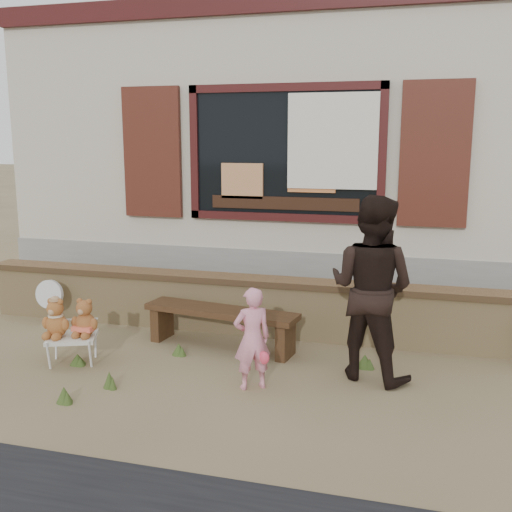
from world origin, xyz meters
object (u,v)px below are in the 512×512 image
(folding_chair, at_px, (72,338))
(adult, at_px, (371,288))
(teddy_bear_right, at_px, (85,317))
(teddy_bear_left, at_px, (56,317))
(child, at_px, (252,338))
(bench, at_px, (221,319))

(folding_chair, distance_m, adult, 3.01)
(folding_chair, xyz_separation_m, teddy_bear_right, (0.13, 0.05, 0.22))
(teddy_bear_left, height_order, teddy_bear_right, teddy_bear_left)
(teddy_bear_left, relative_size, teddy_bear_right, 1.02)
(teddy_bear_right, xyz_separation_m, child, (1.79, -0.16, -0.01))
(bench, height_order, folding_chair, bench)
(bench, xyz_separation_m, folding_chair, (-1.30, -0.83, -0.06))
(child, height_order, adult, adult)
(bench, relative_size, folding_chair, 2.96)
(teddy_bear_right, bearing_deg, folding_chair, 180.00)
(folding_chair, height_order, child, child)
(child, xyz_separation_m, adult, (1.00, 0.55, 0.40))
(teddy_bear_right, distance_m, adult, 2.83)
(folding_chair, bearing_deg, teddy_bear_left, -180.00)
(teddy_bear_left, bearing_deg, adult, -13.06)
(teddy_bear_right, bearing_deg, child, -27.56)
(folding_chair, relative_size, adult, 0.34)
(teddy_bear_right, xyz_separation_m, adult, (2.78, 0.39, 0.38))
(bench, xyz_separation_m, teddy_bear_right, (-1.17, -0.78, 0.16))
(bench, bearing_deg, folding_chair, -138.64)
(bench, relative_size, child, 1.86)
(bench, distance_m, teddy_bear_left, 1.69)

